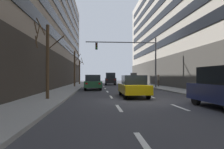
{
  "coord_description": "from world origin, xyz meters",
  "views": [
    {
      "loc": [
        -2.57,
        -12.11,
        1.52
      ],
      "look_at": [
        -0.24,
        16.87,
        1.82
      ],
      "focal_mm": 30.58,
      "sensor_mm": 36.0,
      "label": 1
    }
  ],
  "objects": [
    {
      "name": "sidewalk_left",
      "position": [
        -5.93,
        0.0,
        0.07
      ],
      "size": [
        2.83,
        80.0,
        0.14
      ],
      "primitive_type": "cube",
      "color": "gray",
      "rests_on": "ground"
    },
    {
      "name": "lane_stripe_l1_s4",
      "position": [
        -1.51,
        2.0,
        0.0
      ],
      "size": [
        0.16,
        2.0,
        0.01
      ],
      "primitive_type": "cube",
      "color": "silver",
      "rests_on": "ground"
    },
    {
      "name": "car_driving_1",
      "position": [
        -0.11,
        22.27,
        1.09
      ],
      "size": [
        2.03,
        4.57,
        2.18
      ],
      "color": "black",
      "rests_on": "ground"
    },
    {
      "name": "lane_stripe_l2_s5",
      "position": [
        1.51,
        7.0,
        0.0
      ],
      "size": [
        0.16,
        2.0,
        0.01
      ],
      "primitive_type": "cube",
      "color": "silver",
      "rests_on": "ground"
    },
    {
      "name": "pedestrian_0",
      "position": [
        6.23,
        14.54,
        1.1
      ],
      "size": [
        0.41,
        0.39,
        1.66
      ],
      "color": "brown",
      "rests_on": "sidewalk_right"
    },
    {
      "name": "lane_stripe_l1_s5",
      "position": [
        -1.51,
        7.0,
        0.0
      ],
      "size": [
        0.16,
        2.0,
        0.01
      ],
      "primitive_type": "cube",
      "color": "silver",
      "rests_on": "ground"
    },
    {
      "name": "lane_stripe_l1_s7",
      "position": [
        -1.51,
        17.0,
        0.0
      ],
      "size": [
        0.16,
        2.0,
        0.01
      ],
      "primitive_type": "cube",
      "color": "silver",
      "rests_on": "ground"
    },
    {
      "name": "ground_plane",
      "position": [
        0.0,
        0.0,
        0.0
      ],
      "size": [
        120.0,
        120.0,
        0.0
      ],
      "primitive_type": "plane",
      "color": "#38383D"
    },
    {
      "name": "lane_stripe_l1_s10",
      "position": [
        -1.51,
        32.0,
        0.0
      ],
      "size": [
        0.16,
        2.0,
        0.01
      ],
      "primitive_type": "cube",
      "color": "silver",
      "rests_on": "ground"
    },
    {
      "name": "taxi_driving_2",
      "position": [
        0.12,
        1.79,
        0.79
      ],
      "size": [
        1.82,
        4.3,
        1.78
      ],
      "color": "black",
      "rests_on": "ground"
    },
    {
      "name": "lane_stripe_l2_s10",
      "position": [
        1.51,
        32.0,
        0.0
      ],
      "size": [
        0.16,
        2.0,
        0.01
      ],
      "primitive_type": "cube",
      "color": "silver",
      "rests_on": "ground"
    },
    {
      "name": "lane_stripe_l1_s9",
      "position": [
        -1.51,
        27.0,
        0.0
      ],
      "size": [
        0.16,
        2.0,
        0.01
      ],
      "primitive_type": "cube",
      "color": "silver",
      "rests_on": "ground"
    },
    {
      "name": "lane_stripe_l2_s6",
      "position": [
        1.51,
        12.0,
        0.0
      ],
      "size": [
        0.16,
        2.0,
        0.01
      ],
      "primitive_type": "cube",
      "color": "silver",
      "rests_on": "ground"
    },
    {
      "name": "sidewalk_right",
      "position": [
        5.93,
        0.0,
        0.07
      ],
      "size": [
        2.83,
        80.0,
        0.14
      ],
      "primitive_type": "cube",
      "color": "gray",
      "rests_on": "ground"
    },
    {
      "name": "lane_stripe_l1_s3",
      "position": [
        -1.51,
        -3.0,
        0.0
      ],
      "size": [
        0.16,
        2.0,
        0.01
      ],
      "primitive_type": "cube",
      "color": "silver",
      "rests_on": "ground"
    },
    {
      "name": "lane_stripe_l2_s7",
      "position": [
        1.51,
        17.0,
        0.0
      ],
      "size": [
        0.16,
        2.0,
        0.01
      ],
      "primitive_type": "cube",
      "color": "silver",
      "rests_on": "ground"
    },
    {
      "name": "street_tree_1",
      "position": [
        -5.64,
        14.67,
        2.86
      ],
      "size": [
        2.13,
        2.13,
        5.73
      ],
      "color": "#4C3823",
      "rests_on": "sidewalk_left"
    },
    {
      "name": "lane_stripe_l2_s9",
      "position": [
        1.51,
        27.0,
        0.0
      ],
      "size": [
        0.16,
        2.0,
        0.01
      ],
      "primitive_type": "cube",
      "color": "silver",
      "rests_on": "ground"
    },
    {
      "name": "street_tree_0",
      "position": [
        -5.68,
        22.48,
        2.52
      ],
      "size": [
        1.62,
        1.74,
        4.85
      ],
      "color": "#4C3823",
      "rests_on": "sidewalk_left"
    },
    {
      "name": "lane_stripe_l2_s3",
      "position": [
        1.51,
        -3.0,
        0.0
      ],
      "size": [
        0.16,
        2.0,
        0.01
      ],
      "primitive_type": "cube",
      "color": "silver",
      "rests_on": "ground"
    },
    {
      "name": "lane_stripe_l1_s2",
      "position": [
        -1.51,
        -8.0,
        0.0
      ],
      "size": [
        0.16,
        2.0,
        0.01
      ],
      "primitive_type": "cube",
      "color": "silver",
      "rests_on": "ground"
    },
    {
      "name": "car_driving_0",
      "position": [
        -3.03,
        9.83,
        0.84
      ],
      "size": [
        2.09,
        4.62,
        1.7
      ],
      "color": "black",
      "rests_on": "ground"
    },
    {
      "name": "lane_stripe_l2_s4",
      "position": [
        1.51,
        2.0,
        0.0
      ],
      "size": [
        0.16,
        2.0,
        0.01
      ],
      "primitive_type": "cube",
      "color": "silver",
      "rests_on": "ground"
    },
    {
      "name": "traffic_signal_0",
      "position": [
        2.19,
        11.57,
        4.44
      ],
      "size": [
        8.94,
        0.35,
        6.32
      ],
      "color": "#4C4C51",
      "rests_on": "sidewalk_right"
    },
    {
      "name": "street_tree_2",
      "position": [
        -5.71,
        0.09,
        2.76
      ],
      "size": [
        1.98,
        1.98,
        5.05
      ],
      "color": "#4C3823",
      "rests_on": "sidewalk_left"
    },
    {
      "name": "lane_stripe_l1_s8",
      "position": [
        -1.51,
        22.0,
        0.0
      ],
      "size": [
        0.16,
        2.0,
        0.01
      ],
      "primitive_type": "cube",
      "color": "silver",
      "rests_on": "ground"
    },
    {
      "name": "lane_stripe_l2_s8",
      "position": [
        1.51,
        22.0,
        0.0
      ],
      "size": [
        0.16,
        2.0,
        0.01
      ],
      "primitive_type": "cube",
      "color": "silver",
      "rests_on": "ground"
    },
    {
      "name": "lane_stripe_l1_s6",
      "position": [
        -1.51,
        12.0,
        0.0
      ],
      "size": [
        0.16,
        2.0,
        0.01
      ],
      "primitive_type": "cube",
      "color": "silver",
      "rests_on": "ground"
    }
  ]
}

